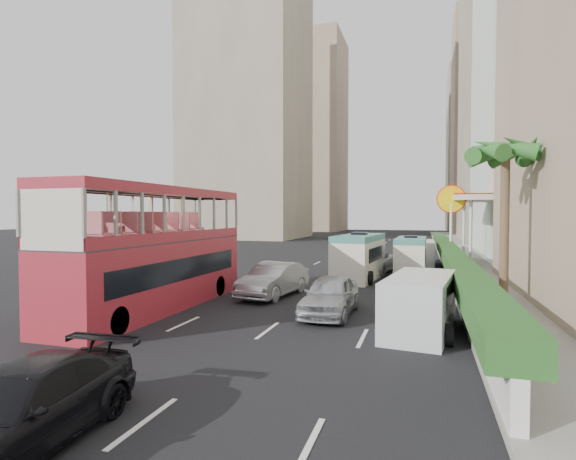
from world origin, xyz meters
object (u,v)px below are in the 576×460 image
at_px(car_silver_lane_b, 330,315).
at_px(palm_tree, 504,228).
at_px(minibus_near, 359,257).
at_px(panel_van_near, 420,304).
at_px(car_black, 20,449).
at_px(double_decker_bus, 156,248).
at_px(car_silver_lane_a, 274,296).
at_px(minibus_far, 411,256).
at_px(van_asset, 372,273).
at_px(panel_van_far, 421,253).
at_px(shell_station, 494,229).

bearing_deg(car_silver_lane_b, palm_tree, 25.31).
height_order(minibus_near, palm_tree, palm_tree).
height_order(panel_van_near, palm_tree, palm_tree).
relative_size(car_black, minibus_near, 0.78).
distance_m(double_decker_bus, car_silver_lane_a, 6.10).
bearing_deg(minibus_far, double_decker_bus, -124.14).
relative_size(minibus_near, minibus_far, 1.12).
xyz_separation_m(car_silver_lane_a, van_asset, (3.55, 10.10, 0.00)).
xyz_separation_m(minibus_far, panel_van_near, (0.70, -14.54, -0.27)).
bearing_deg(car_silver_lane_b, car_silver_lane_a, 138.07).
xyz_separation_m(double_decker_bus, panel_van_near, (10.53, -0.63, -1.59)).
bearing_deg(car_silver_lane_b, panel_van_near, -24.36).
distance_m(car_silver_lane_a, palm_tree, 10.60).
xyz_separation_m(car_silver_lane_a, palm_tree, (10.05, -0.10, 3.38)).
relative_size(minibus_near, panel_van_far, 1.27).
xyz_separation_m(minibus_near, palm_tree, (6.92, -7.07, 2.03)).
bearing_deg(van_asset, double_decker_bus, -107.88).
bearing_deg(minibus_far, van_asset, 174.61).
bearing_deg(double_decker_bus, van_asset, 62.80).
height_order(minibus_far, panel_van_far, minibus_far).
bearing_deg(double_decker_bus, shell_station, 55.18).
bearing_deg(double_decker_bus, panel_van_far, 62.39).
height_order(double_decker_bus, minibus_far, double_decker_bus).
bearing_deg(car_black, shell_station, 66.87).
height_order(car_silver_lane_b, minibus_far, minibus_far).
height_order(panel_van_far, shell_station, shell_station).
height_order(car_silver_lane_b, panel_van_near, panel_van_near).
relative_size(double_decker_bus, panel_van_far, 2.30).
bearing_deg(car_silver_lane_b, minibus_near, 92.27).
distance_m(car_silver_lane_a, shell_station, 22.69).
relative_size(double_decker_bus, minibus_far, 2.02).
height_order(minibus_near, panel_van_near, minibus_near).
xyz_separation_m(car_silver_lane_b, minibus_near, (-0.26, 10.10, 1.35)).
bearing_deg(double_decker_bus, car_silver_lane_a, 47.56).
bearing_deg(car_black, minibus_near, 79.19).
relative_size(panel_van_far, shell_station, 0.60).
xyz_separation_m(double_decker_bus, minibus_near, (6.88, 11.07, -1.18)).
xyz_separation_m(double_decker_bus, car_silver_lane_a, (3.75, 4.10, -2.53)).
xyz_separation_m(car_silver_lane_b, panel_van_near, (3.39, -1.59, 0.94)).
xyz_separation_m(car_black, shell_station, (11.80, 33.44, 2.75)).
relative_size(car_black, van_asset, 0.91).
bearing_deg(panel_van_near, shell_station, 84.85).
bearing_deg(shell_station, panel_van_far, -151.29).
distance_m(car_silver_lane_a, minibus_near, 7.76).
xyz_separation_m(panel_van_far, palm_tree, (3.36, -15.95, 2.42)).
xyz_separation_m(minibus_near, panel_van_far, (3.55, 8.89, -0.39)).
relative_size(car_black, minibus_far, 0.88).
distance_m(car_silver_lane_b, van_asset, 13.24).
height_order(double_decker_bus, panel_van_near, double_decker_bus).
bearing_deg(panel_van_far, car_silver_lane_b, -100.28).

